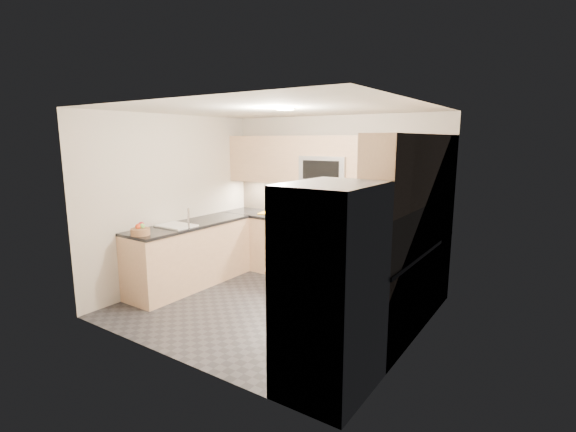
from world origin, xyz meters
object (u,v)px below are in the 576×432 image
at_px(fruit_basket, 140,232).
at_px(gas_range, 322,252).
at_px(refrigerator, 331,289).
at_px(cutting_board, 273,213).
at_px(microwave, 327,169).
at_px(utensil_bowl, 407,226).

bearing_deg(fruit_basket, gas_range, 56.09).
height_order(refrigerator, cutting_board, refrigerator).
relative_size(microwave, cutting_board, 1.80).
height_order(microwave, refrigerator, microwave).
xyz_separation_m(gas_range, microwave, (0.00, 0.12, 1.24)).
xyz_separation_m(microwave, cutting_board, (-0.97, -0.07, -0.75)).
xyz_separation_m(microwave, utensil_bowl, (1.33, -0.21, -0.68)).
bearing_deg(microwave, gas_range, -90.00).
bearing_deg(fruit_basket, microwave, 57.57).
distance_m(refrigerator, cutting_board, 3.47).
height_order(microwave, utensil_bowl, microwave).
bearing_deg(refrigerator, cutting_board, 134.22).
bearing_deg(refrigerator, fruit_basket, 174.63).
relative_size(refrigerator, utensil_bowl, 6.39).
relative_size(gas_range, cutting_board, 2.16).
bearing_deg(microwave, cutting_board, -176.08).
bearing_deg(cutting_board, refrigerator, -45.78).
relative_size(refrigerator, cutting_board, 4.27).
relative_size(gas_range, utensil_bowl, 3.23).
height_order(refrigerator, utensil_bowl, refrigerator).
relative_size(microwave, utensil_bowl, 2.70).
relative_size(gas_range, microwave, 1.20).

